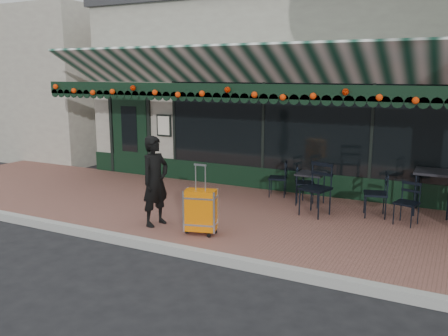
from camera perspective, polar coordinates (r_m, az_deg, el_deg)
The scene contains 14 objects.
ground at distance 7.31m, azimuth -0.13°, elevation -11.22°, with size 80.00×80.00×0.00m, color black.
sidewalk at distance 9.01m, azimuth 5.72°, elevation -6.35°, with size 18.00×4.00×0.15m, color brown.
curb at distance 7.22m, azimuth -0.42°, elevation -10.88°, with size 18.00×0.16×0.15m, color #9E9E99.
restaurant_building at distance 14.19m, azimuth 14.64°, elevation 8.86°, with size 12.00×9.60×4.50m.
neighbor_building_left at distance 21.33m, azimuth -22.24°, elevation 9.47°, with size 12.00×8.00×4.80m, color #A9A695.
woman at distance 8.39m, azimuth -8.27°, elevation -1.56°, with size 0.58×0.38×1.60m, color black.
suitcase at distance 7.95m, azimuth -2.81°, elevation -5.19°, with size 0.57×0.42×1.18m.
cafe_table_a at distance 9.77m, azimuth 23.95°, elevation -0.81°, with size 0.69×0.69×0.85m.
cafe_table_b at distance 9.80m, azimuth 10.39°, elevation -0.98°, with size 0.54×0.54×0.66m.
chair_a_left at distance 9.31m, azimuth 17.75°, elevation -3.02°, with size 0.43×0.43×0.86m, color black, non-canonical shape.
chair_a_front at distance 9.02m, azimuth 21.12°, elevation -4.01°, with size 0.38×0.38×0.77m, color black, non-canonical shape.
chair_b_left at distance 10.41m, azimuth 6.49°, elevation -1.24°, with size 0.40×0.40×0.79m, color black, non-canonical shape.
chair_b_right at distance 10.02m, azimuth 9.69°, elevation -1.82°, with size 0.40×0.40×0.79m, color black, non-canonical shape.
chair_b_front at distance 9.10m, azimuth 10.92°, elevation -2.52°, with size 0.50×0.50×1.01m, color black, non-canonical shape.
Camera 1 is at (3.08, -6.01, 2.81)m, focal length 38.00 mm.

